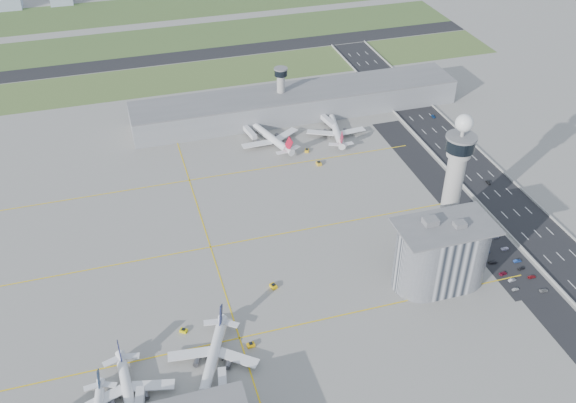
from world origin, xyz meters
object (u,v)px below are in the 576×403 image
object	(u,v)px
jet_bridge_near_2	(224,403)
car_lot_7	(532,277)
airplane_far_a	(270,133)
car_lot_10	(505,249)
car_lot_6	(544,290)
jet_bridge_far_1	(322,118)
jet_bridge_far_0	(245,129)
car_lot_9	(517,261)
car_lot_1	(512,280)
tug_5	(307,150)
car_lot_8	(521,268)
car_hw_1	(488,182)
tug_4	(319,163)
car_lot_5	(480,243)
airplane_near_c	(212,354)
car_lot_0	(515,289)
airplane_far_b	(336,126)
tug_3	(273,286)
tug_2	(251,345)
car_lot_11	(496,237)
airplane_near_b	(127,390)
car_hw_4	(372,79)
car_hw_2	(433,116)
tug_0	(142,389)
admin_building	(441,254)
car_lot_3	(493,262)
control_tower	(455,172)
secondary_tower	(281,87)

from	to	relation	value
jet_bridge_near_2	car_lot_7	bearing A→B (deg)	-69.09
airplane_far_a	car_lot_10	distance (m)	151.76
car_lot_6	jet_bridge_far_1	bearing A→B (deg)	16.69
jet_bridge_far_0	car_lot_9	size ratio (longest dim) A/B	3.73
jet_bridge_near_2	car_lot_1	xyz separation A→B (m)	(136.89, 28.88, -2.23)
jet_bridge_far_1	tug_5	bearing A→B (deg)	-43.34
car_lot_7	car_lot_8	xyz separation A→B (m)	(-1.39, 6.23, 0.05)
car_hw_1	tug_4	bearing A→B (deg)	159.24
car_lot_5	jet_bridge_near_2	bearing A→B (deg)	118.80
airplane_near_c	car_lot_0	bearing A→B (deg)	113.60
car_lot_8	car_hw_1	bearing A→B (deg)	-27.48
car_lot_5	car_hw_1	distance (m)	54.44
airplane_far_b	tug_3	size ratio (longest dim) A/B	12.85
airplane_near_c	tug_5	size ratio (longest dim) A/B	13.08
tug_2	car_lot_5	size ratio (longest dim) A/B	0.91
car_lot_5	car_lot_11	world-z (taller)	car_lot_11
airplane_near_b	car_hw_1	xyz separation A→B (m)	(200.55, 87.83, -5.04)
jet_bridge_far_1	car_hw_4	xyz separation A→B (m)	(55.30, 50.35, -2.25)
car_lot_8	car_hw_2	size ratio (longest dim) A/B	0.89
tug_0	car_lot_11	size ratio (longest dim) A/B	0.82
tug_4	car_lot_9	world-z (taller)	tug_4
car_lot_7	tug_2	bearing A→B (deg)	90.06
tug_4	car_lot_1	world-z (taller)	tug_4
jet_bridge_far_0	car_lot_9	distance (m)	178.67
tug_3	tug_4	world-z (taller)	tug_4
car_lot_1	car_lot_11	world-z (taller)	car_lot_1
admin_building	car_lot_3	distance (m)	33.79
car_lot_11	car_lot_5	bearing A→B (deg)	107.86
admin_building	airplane_far_b	xyz separation A→B (m)	(2.54, 136.69, -9.31)
tug_0	car_hw_2	size ratio (longest dim) A/B	0.84
jet_bridge_far_1	car_lot_3	distance (m)	154.00
car_lot_3	airplane_near_c	bearing A→B (deg)	104.07
airplane_far_a	car_lot_3	world-z (taller)	airplane_far_a
airplane_far_a	tug_2	bearing A→B (deg)	144.05
control_tower	car_lot_7	world-z (taller)	control_tower
admin_building	tug_0	bearing A→B (deg)	-170.21
admin_building	jet_bridge_far_0	world-z (taller)	admin_building
car_hw_1	tug_3	bearing A→B (deg)	-153.39
jet_bridge_far_0	tug_5	world-z (taller)	jet_bridge_far_0
secondary_tower	car_lot_8	world-z (taller)	secondary_tower
car_hw_4	jet_bridge_near_2	bearing A→B (deg)	-118.32
car_lot_1	car_lot_3	distance (m)	13.24
tug_5	car_lot_10	size ratio (longest dim) A/B	0.82
airplane_near_c	tug_3	size ratio (longest dim) A/B	12.72
jet_bridge_far_0	car_hw_4	size ratio (longest dim) A/B	4.00
car_lot_7	car_hw_1	distance (m)	75.91
jet_bridge_near_2	tug_5	world-z (taller)	jet_bridge_near_2
airplane_far_b	jet_bridge_far_1	world-z (taller)	airplane_far_b
airplane_near_c	airplane_far_a	world-z (taller)	airplane_far_a
airplane_near_c	car_hw_4	bearing A→B (deg)	166.84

